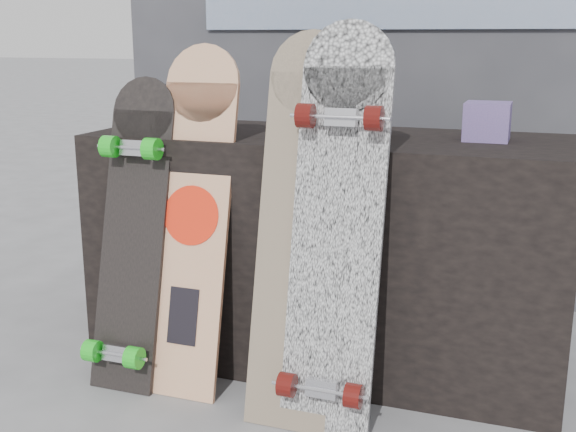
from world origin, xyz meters
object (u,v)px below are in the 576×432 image
at_px(vendor_table, 327,249).
at_px(skateboard_dark, 132,229).
at_px(longboard_cascadia, 337,222).
at_px(longboard_celtic, 300,217).
at_px(longboard_geisha, 193,210).

height_order(vendor_table, skateboard_dark, skateboard_dark).
bearing_deg(skateboard_dark, longboard_cascadia, -3.60).
xyz_separation_m(longboard_celtic, skateboard_dark, (-0.58, 0.02, -0.09)).
relative_size(vendor_table, skateboard_dark, 1.60).
height_order(longboard_cascadia, skateboard_dark, longboard_cascadia).
bearing_deg(skateboard_dark, longboard_celtic, -1.91).
height_order(longboard_celtic, longboard_cascadia, longboard_cascadia).
bearing_deg(longboard_geisha, longboard_celtic, -9.41).
relative_size(longboard_celtic, skateboard_dark, 1.15).
relative_size(longboard_geisha, skateboard_dark, 1.11).
xyz_separation_m(vendor_table, longboard_celtic, (0.03, -0.38, 0.21)).
distance_m(longboard_celtic, longboard_cascadia, 0.12).
bearing_deg(longboard_celtic, skateboard_dark, 178.09).
relative_size(longboard_cascadia, skateboard_dark, 1.17).
bearing_deg(skateboard_dark, longboard_geisha, 12.55).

